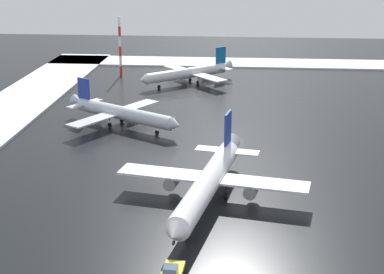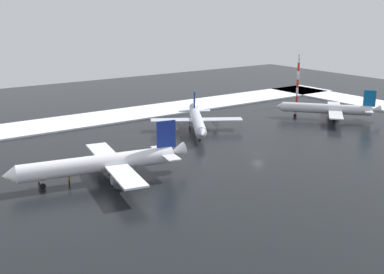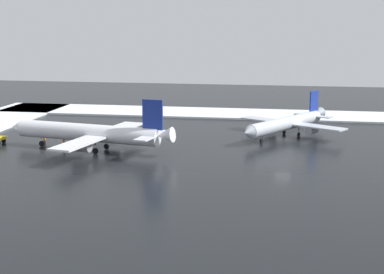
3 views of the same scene
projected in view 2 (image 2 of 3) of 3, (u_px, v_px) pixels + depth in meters
The scene contains 8 objects.
ground_plane at pixel (258, 153), 103.95m from camera, with size 240.00×240.00×0.00m, color black.
snow_bank_far at pixel (144, 112), 143.36m from camera, with size 152.00×16.00×0.42m, color white.
airplane_distant_tail at pixel (103, 163), 86.73m from camera, with size 33.36×27.89×9.95m.
airplane_parked_portside at pixel (329, 109), 135.12m from camera, with size 21.87×23.57×8.55m.
airplane_parked_starboard at pixel (197, 120), 121.57m from camera, with size 21.84×25.49×8.46m.
ground_crew_beside_wing at pixel (69, 179), 85.29m from camera, with size 0.36×0.36×1.71m.
ground_crew_near_tug at pixel (39, 181), 84.29m from camera, with size 0.36×0.36×1.71m.
antenna_mast at pixel (298, 79), 153.60m from camera, with size 0.70×0.70×16.21m.
Camera 2 is at (68.92, 73.07, 30.56)m, focal length 45.00 mm.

